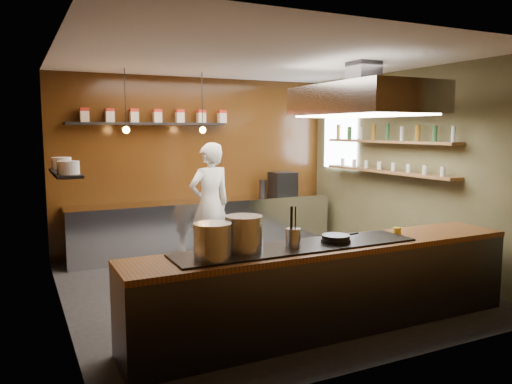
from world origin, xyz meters
TOP-DOWN VIEW (x-y plane):
  - floor at (0.00, 0.00)m, footprint 5.00×5.00m
  - back_wall at (0.00, 2.50)m, footprint 5.00×0.00m
  - left_wall at (-2.50, 0.00)m, footprint 0.00×5.00m
  - right_wall at (2.50, 0.00)m, footprint 0.00×5.00m
  - ceiling at (0.00, 0.00)m, footprint 5.00×5.00m
  - window_pane at (2.45, 1.70)m, footprint 0.00×1.00m
  - prep_counter at (0.00, 2.17)m, footprint 4.60×0.65m
  - pass_counter at (-0.00, -1.60)m, footprint 4.40×0.72m
  - tin_shelf at (-0.90, 2.36)m, footprint 2.60×0.26m
  - plate_shelf at (-2.34, 1.00)m, footprint 0.30×1.40m
  - bottle_shelf_upper at (2.34, 0.30)m, footprint 0.26×2.80m
  - bottle_shelf_lower at (2.34, 0.30)m, footprint 0.26×2.80m
  - extractor_hood at (1.30, -0.40)m, footprint 1.20×2.00m
  - pendant_left at (-1.40, 1.70)m, footprint 0.10×0.10m
  - pendant_right at (-0.20, 1.70)m, footprint 0.10×0.10m
  - storage_tins at (-0.75, 2.36)m, footprint 2.43×0.13m
  - plate_stacks at (-2.34, 1.00)m, footprint 0.26×1.16m
  - bottles at (2.34, 0.30)m, footprint 0.06×2.66m
  - wine_glasses at (2.34, 0.30)m, footprint 0.07×2.37m
  - stockpot_large at (-0.99, -1.59)m, footprint 0.47×0.47m
  - stockpot_small at (-1.35, -1.68)m, footprint 0.37×0.37m
  - utensil_crock at (-0.48, -1.64)m, footprint 0.16×0.16m
  - frying_pan at (0.04, -1.63)m, footprint 0.48×0.31m
  - butter_jar at (0.94, -1.54)m, footprint 0.09×0.09m
  - espresso_machine at (1.52, 2.17)m, footprint 0.44×0.42m
  - chef at (-0.22, 1.38)m, footprint 0.76×0.56m

SIDE VIEW (x-z plane):
  - floor at x=0.00m, z-range 0.00..0.00m
  - prep_counter at x=0.00m, z-range 0.00..0.90m
  - pass_counter at x=0.00m, z-range 0.00..0.94m
  - chef at x=-0.22m, z-range 0.00..1.91m
  - butter_jar at x=0.94m, z-range 0.92..1.00m
  - frying_pan at x=0.04m, z-range 0.94..1.02m
  - utensil_crock at x=-0.48m, z-range 0.94..1.13m
  - stockpot_small at x=-1.35m, z-range 0.94..1.27m
  - espresso_machine at x=1.52m, z-range 0.90..1.33m
  - stockpot_large at x=-0.99m, z-range 0.94..1.29m
  - bottle_shelf_lower at x=2.34m, z-range 1.43..1.47m
  - back_wall at x=0.00m, z-range -1.00..4.00m
  - left_wall at x=-2.50m, z-range -1.00..4.00m
  - right_wall at x=2.50m, z-range -1.00..4.00m
  - wine_glasses at x=2.34m, z-range 1.47..1.60m
  - plate_shelf at x=-2.34m, z-range 1.53..1.57m
  - plate_stacks at x=-2.34m, z-range 1.57..1.73m
  - window_pane at x=2.45m, z-range 1.40..2.40m
  - bottle_shelf_upper at x=2.34m, z-range 1.90..1.94m
  - bottles at x=2.34m, z-range 1.94..2.18m
  - pendant_left at x=-1.40m, z-range 1.68..2.63m
  - pendant_right at x=-0.20m, z-range 1.68..2.63m
  - tin_shelf at x=-0.90m, z-range 2.18..2.22m
  - storage_tins at x=-0.75m, z-range 2.22..2.44m
  - extractor_hood at x=1.30m, z-range 2.15..2.87m
  - ceiling at x=0.00m, z-range 3.00..3.00m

